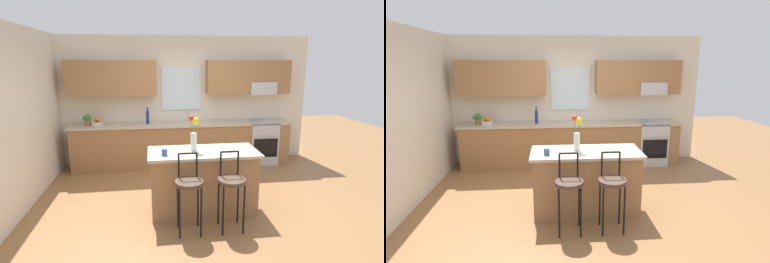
# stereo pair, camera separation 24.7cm
# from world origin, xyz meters

# --- Properties ---
(ground_plane) EXTENTS (14.00, 14.00, 0.00)m
(ground_plane) POSITION_xyz_m (0.00, 0.00, 0.00)
(ground_plane) COLOR olive
(wall_left) EXTENTS (0.12, 4.60, 2.70)m
(wall_left) POSITION_xyz_m (-2.56, 0.30, 1.35)
(wall_left) COLOR beige
(wall_left) RESTS_ON ground
(back_wall_assembly) EXTENTS (5.60, 0.50, 2.70)m
(back_wall_assembly) POSITION_xyz_m (0.03, 1.98, 1.51)
(back_wall_assembly) COLOR beige
(back_wall_assembly) RESTS_ON ground
(counter_run) EXTENTS (4.56, 0.64, 0.92)m
(counter_run) POSITION_xyz_m (0.00, 1.70, 0.47)
(counter_run) COLOR #996B42
(counter_run) RESTS_ON ground
(sink_faucet) EXTENTS (0.02, 0.13, 0.23)m
(sink_faucet) POSITION_xyz_m (0.12, 1.84, 1.06)
(sink_faucet) COLOR #B7BABC
(sink_faucet) RESTS_ON counter_run
(oven_range) EXTENTS (0.60, 0.64, 0.92)m
(oven_range) POSITION_xyz_m (1.72, 1.68, 0.46)
(oven_range) COLOR #B7BABC
(oven_range) RESTS_ON ground
(kitchen_island) EXTENTS (1.58, 0.71, 0.92)m
(kitchen_island) POSITION_xyz_m (0.08, -0.34, 0.46)
(kitchen_island) COLOR #996B42
(kitchen_island) RESTS_ON ground
(bar_stool_near) EXTENTS (0.36, 0.36, 1.04)m
(bar_stool_near) POSITION_xyz_m (-0.19, -0.91, 0.64)
(bar_stool_near) COLOR black
(bar_stool_near) RESTS_ON ground
(bar_stool_middle) EXTENTS (0.36, 0.36, 1.04)m
(bar_stool_middle) POSITION_xyz_m (0.36, -0.91, 0.64)
(bar_stool_middle) COLOR black
(bar_stool_middle) RESTS_ON ground
(flower_vase) EXTENTS (0.14, 0.11, 0.52)m
(flower_vase) POSITION_xyz_m (-0.05, -0.31, 1.20)
(flower_vase) COLOR silver
(flower_vase) RESTS_ON kitchen_island
(mug_ceramic) EXTENTS (0.08, 0.08, 0.09)m
(mug_ceramic) POSITION_xyz_m (-0.48, -0.49, 0.97)
(mug_ceramic) COLOR #33518C
(mug_ceramic) RESTS_ON kitchen_island
(fruit_bowl_oranges) EXTENTS (0.24, 0.24, 0.16)m
(fruit_bowl_oranges) POSITION_xyz_m (-1.73, 1.70, 0.97)
(fruit_bowl_oranges) COLOR silver
(fruit_bowl_oranges) RESTS_ON counter_run
(bottle_olive_oil) EXTENTS (0.06, 0.06, 0.35)m
(bottle_olive_oil) POSITION_xyz_m (-0.72, 1.70, 1.06)
(bottle_olive_oil) COLOR navy
(bottle_olive_oil) RESTS_ON counter_run
(potted_plant_small) EXTENTS (0.19, 0.13, 0.23)m
(potted_plant_small) POSITION_xyz_m (-1.92, 1.70, 1.05)
(potted_plant_small) COLOR #9E5B3D
(potted_plant_small) RESTS_ON counter_run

